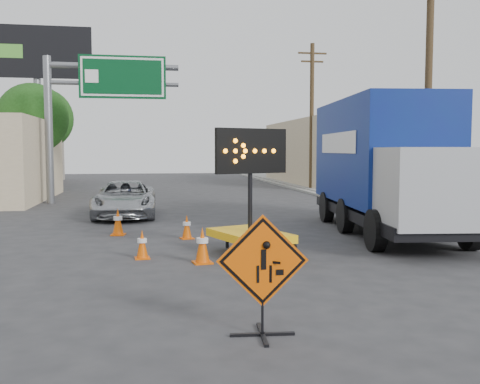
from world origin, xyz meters
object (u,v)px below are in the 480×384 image
object	(u,v)px
arrow_board	(250,227)
box_truck	(385,173)
construction_sign	(263,272)
pickup_truck	(125,199)

from	to	relation	value
arrow_board	box_truck	distance (m)	5.47
construction_sign	box_truck	xyz separation A→B (m)	(5.48, 8.15, 0.95)
pickup_truck	box_truck	xyz separation A→B (m)	(7.86, -5.35, 1.15)
arrow_board	pickup_truck	world-z (taller)	arrow_board
box_truck	pickup_truck	bearing A→B (deg)	151.92
pickup_truck	construction_sign	bearing A→B (deg)	-79.32
construction_sign	arrow_board	distance (m)	5.53
construction_sign	box_truck	bearing A→B (deg)	60.75
construction_sign	arrow_board	size ratio (longest dim) A/B	0.55
pickup_truck	box_truck	distance (m)	9.57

